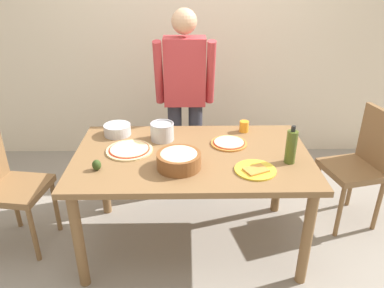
# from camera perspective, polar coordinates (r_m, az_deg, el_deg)

# --- Properties ---
(ground) EXTENTS (8.00, 8.00, 0.00)m
(ground) POSITION_cam_1_polar(r_m,az_deg,el_deg) (2.97, 0.02, -14.64)
(ground) COLOR gray
(wall_back) EXTENTS (5.60, 0.10, 2.60)m
(wall_back) POSITION_cam_1_polar(r_m,az_deg,el_deg) (3.90, -0.39, 16.71)
(wall_back) COLOR beige
(wall_back) RESTS_ON ground
(dining_table) EXTENTS (1.60, 0.96, 0.76)m
(dining_table) POSITION_cam_1_polar(r_m,az_deg,el_deg) (2.58, 0.02, -3.30)
(dining_table) COLOR brown
(dining_table) RESTS_ON ground
(person_cook) EXTENTS (0.49, 0.25, 1.62)m
(person_cook) POSITION_cam_1_polar(r_m,az_deg,el_deg) (3.16, -1.10, 7.74)
(person_cook) COLOR #2D2D38
(person_cook) RESTS_ON ground
(chair_wooden_left) EXTENTS (0.45, 0.45, 0.95)m
(chair_wooden_left) POSITION_cam_1_polar(r_m,az_deg,el_deg) (2.96, -26.58, -5.04)
(chair_wooden_left) COLOR brown
(chair_wooden_left) RESTS_ON ground
(chair_wooden_right) EXTENTS (0.48, 0.48, 0.95)m
(chair_wooden_right) POSITION_cam_1_polar(r_m,az_deg,el_deg) (3.19, 24.42, -2.40)
(chair_wooden_right) COLOR brown
(chair_wooden_right) RESTS_ON ground
(pizza_raw_on_board) EXTENTS (0.32, 0.32, 0.02)m
(pizza_raw_on_board) POSITION_cam_1_polar(r_m,az_deg,el_deg) (2.61, -9.54, -0.87)
(pizza_raw_on_board) COLOR beige
(pizza_raw_on_board) RESTS_ON dining_table
(pizza_cooked_on_tray) EXTENTS (0.26, 0.26, 0.02)m
(pizza_cooked_on_tray) POSITION_cam_1_polar(r_m,az_deg,el_deg) (2.68, 5.66, 0.16)
(pizza_cooked_on_tray) COLOR #C67A33
(pizza_cooked_on_tray) RESTS_ON dining_table
(plate_with_slice) EXTENTS (0.26, 0.26, 0.02)m
(plate_with_slice) POSITION_cam_1_polar(r_m,az_deg,el_deg) (2.36, 9.64, -3.92)
(plate_with_slice) COLOR gold
(plate_with_slice) RESTS_ON dining_table
(popcorn_bowl) EXTENTS (0.28, 0.28, 0.11)m
(popcorn_bowl) POSITION_cam_1_polar(r_m,az_deg,el_deg) (2.34, -2.03, -2.29)
(popcorn_bowl) COLOR brown
(popcorn_bowl) RESTS_ON dining_table
(mixing_bowl_steel) EXTENTS (0.20, 0.20, 0.08)m
(mixing_bowl_steel) POSITION_cam_1_polar(r_m,az_deg,el_deg) (2.86, -11.32, 2.15)
(mixing_bowl_steel) COLOR #B7B7BC
(mixing_bowl_steel) RESTS_ON dining_table
(olive_oil_bottle) EXTENTS (0.07, 0.07, 0.26)m
(olive_oil_bottle) POSITION_cam_1_polar(r_m,az_deg,el_deg) (2.46, 14.88, -0.39)
(olive_oil_bottle) COLOR #47561E
(olive_oil_bottle) RESTS_ON dining_table
(steel_pot) EXTENTS (0.17, 0.17, 0.13)m
(steel_pot) POSITION_cam_1_polar(r_m,az_deg,el_deg) (2.72, -4.57, 1.96)
(steel_pot) COLOR #B7B7BC
(steel_pot) RESTS_ON dining_table
(cup_orange) EXTENTS (0.07, 0.07, 0.08)m
(cup_orange) POSITION_cam_1_polar(r_m,az_deg,el_deg) (2.88, 7.95, 2.68)
(cup_orange) COLOR orange
(cup_orange) RESTS_ON dining_table
(avocado) EXTENTS (0.06, 0.06, 0.07)m
(avocado) POSITION_cam_1_polar(r_m,az_deg,el_deg) (2.40, -14.35, -3.12)
(avocado) COLOR #2D4219
(avocado) RESTS_ON dining_table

